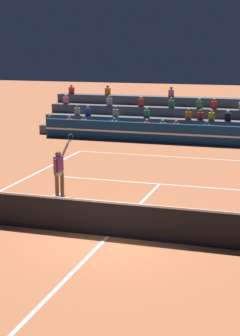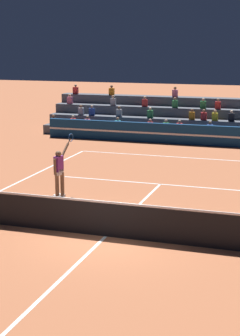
% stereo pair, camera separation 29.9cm
% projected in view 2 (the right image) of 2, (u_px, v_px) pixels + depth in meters
% --- Properties ---
extents(ground_plane, '(120.00, 120.00, 0.00)m').
position_uv_depth(ground_plane, '(106.00, 236.00, 16.24)').
color(ground_plane, '#AD603D').
extents(court_lines, '(11.10, 23.90, 0.01)m').
position_uv_depth(court_lines, '(106.00, 236.00, 16.24)').
color(court_lines, white).
rests_on(court_lines, ground).
extents(tennis_net, '(12.00, 0.10, 1.10)m').
position_uv_depth(tennis_net, '(106.00, 218.00, 16.12)').
color(tennis_net, black).
rests_on(tennis_net, ground).
extents(sponsor_banner_wall, '(18.00, 0.26, 1.10)m').
position_uv_depth(sponsor_banner_wall, '(201.00, 135.00, 30.49)').
color(sponsor_banner_wall, navy).
rests_on(sponsor_banner_wall, ground).
extents(bleacher_stand, '(19.77, 3.80, 2.83)m').
position_uv_depth(bleacher_stand, '(211.00, 122.00, 33.37)').
color(bleacher_stand, '#4C515B').
rests_on(bleacher_stand, ground).
extents(tennis_player, '(0.39, 1.35, 2.28)m').
position_uv_depth(tennis_player, '(59.00, 171.00, 20.16)').
color(tennis_player, brown).
rests_on(tennis_player, ground).
extents(tennis_ball, '(0.07, 0.07, 0.07)m').
position_uv_depth(tennis_ball, '(69.00, 207.00, 19.03)').
color(tennis_ball, '#C6DB33').
rests_on(tennis_ball, ground).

